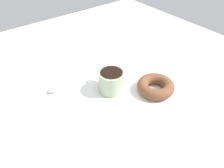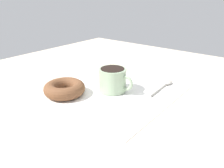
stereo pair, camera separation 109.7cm
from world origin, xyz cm
name	(u,v)px [view 2 (the right image)]	position (x,y,z in cm)	size (l,w,h in cm)	color
ground_plane	(116,99)	(0.00, 0.00, -1.00)	(120.00, 120.00, 2.00)	beige
napkin	(112,91)	(1.78, 2.94, 0.15)	(33.46, 33.46, 0.30)	white
coffee_cup	(113,79)	(2.04, 2.81, 3.74)	(7.88, 10.53, 6.61)	#9EB793
donut	(65,88)	(-8.30, 11.62, 2.01)	(11.36, 11.36, 3.43)	brown
spoon	(165,84)	(14.57, -7.44, 0.70)	(13.61, 2.55, 0.90)	#B7B2A8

